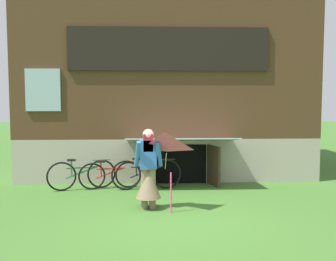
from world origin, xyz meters
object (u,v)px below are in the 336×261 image
(bicycle_red, at_px, (110,175))
(bicycle_green, at_px, (82,174))
(person, at_px, (148,175))
(bicycle_black, at_px, (146,174))
(kite, at_px, (164,151))

(bicycle_red, distance_m, bicycle_green, 0.71)
(bicycle_red, relative_size, bicycle_green, 0.95)
(bicycle_red, bearing_deg, person, -72.67)
(bicycle_black, distance_m, bicycle_red, 0.93)
(bicycle_black, relative_size, bicycle_red, 1.12)
(person, distance_m, bicycle_black, 1.77)
(person, xyz_separation_m, bicycle_red, (-0.97, 1.86, -0.35))
(bicycle_red, bearing_deg, bicycle_green, 174.17)
(person, height_order, kite, person)
(person, bearing_deg, bicycle_red, 98.00)
(kite, distance_m, bicycle_black, 2.46)
(kite, distance_m, bicycle_green, 3.19)
(person, height_order, bicycle_black, person)
(bicycle_black, height_order, bicycle_green, bicycle_black)
(bicycle_black, xyz_separation_m, bicycle_green, (-1.62, 0.06, -0.01))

